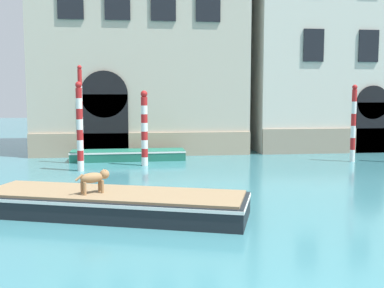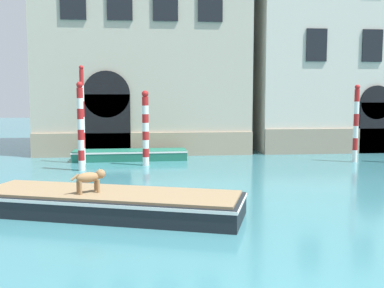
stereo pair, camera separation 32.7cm
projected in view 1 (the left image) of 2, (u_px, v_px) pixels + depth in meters
palazzo_right at (344, 8)px, 26.20m from camera, size 11.25×6.13×16.29m
boat_foreground at (113, 203)px, 11.51m from camera, size 7.20×4.10×0.60m
dog_on_deck at (95, 178)px, 11.30m from camera, size 0.83×0.53×0.60m
boat_moored_near_palazzo at (128, 155)px, 21.32m from camera, size 5.40×1.50×0.48m
mooring_pole_0 at (80, 126)px, 18.08m from camera, size 0.26×0.26×3.62m
mooring_pole_2 at (353, 123)px, 20.67m from camera, size 0.23×0.23×3.56m
mooring_pole_3 at (81, 115)px, 19.97m from camera, size 0.20×0.20×4.39m
mooring_pole_4 at (144, 128)px, 19.52m from camera, size 0.29×0.29×3.28m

